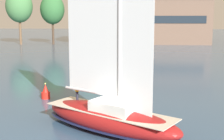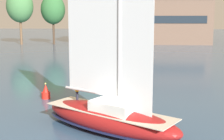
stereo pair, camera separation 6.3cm
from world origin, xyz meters
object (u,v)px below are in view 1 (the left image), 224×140
Objects in this scene: sailboat_moored_far_slip at (126,76)px; channel_buoy at (46,92)px; tree_shore_left at (52,10)px; tree_shore_right at (19,6)px; sailboat_main at (109,115)px; tree_shore_center at (88,8)px.

channel_buoy is at bearing -128.22° from sailboat_moored_far_slip.
channel_buoy is (15.87, -63.16, -9.75)m from tree_shore_left.
sailboat_main is at bearing -65.12° from tree_shore_right.
tree_shore_right is 10.02× the size of channel_buoy.
tree_shore_left is 76.00m from sailboat_main.
tree_shore_center is 53.97m from sailboat_moored_far_slip.
tree_shore_left is 9.71m from tree_shore_right.
sailboat_moored_far_slip reaches higher than channel_buoy.
sailboat_main is at bearing -91.96° from sailboat_moored_far_slip.
sailboat_main reaches higher than tree_shore_left.
sailboat_main is (23.04, -71.84, -9.16)m from tree_shore_left.
tree_shore_right is 62.33m from sailboat_moored_far_slip.
tree_shore_right is (-9.54, -1.61, 0.90)m from tree_shore_left.
tree_shore_right is at bearing 122.74° from sailboat_moored_far_slip.
tree_shore_center is at bearing 94.38° from channel_buoy.
tree_shore_left reaches higher than channel_buoy.
tree_shore_right is at bearing -170.43° from tree_shore_left.
sailboat_moored_far_slip is (12.51, -51.50, -10.22)m from tree_shore_center.
tree_shore_center is 20.71m from tree_shore_right.
sailboat_main is 9.80× the size of channel_buoy.
channel_buoy is at bearing 129.53° from sailboat_main.
tree_shore_center is 9.58× the size of channel_buoy.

